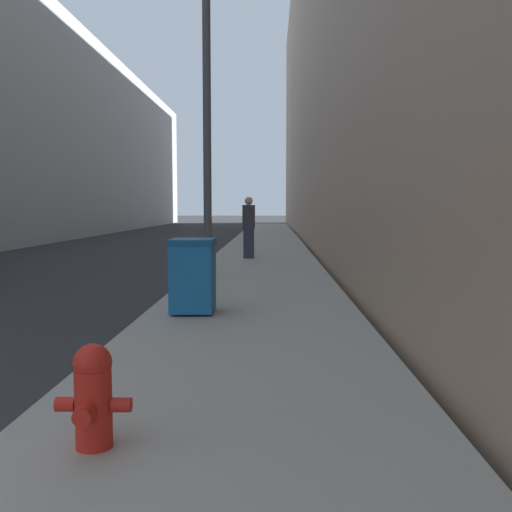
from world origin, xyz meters
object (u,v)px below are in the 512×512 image
Objects in this scene: fire_hydrant at (93,394)px; lamppost at (207,81)px; pedestrian_on_sidewalk at (249,227)px; trash_bin at (193,275)px.

lamppost reaches higher than fire_hydrant.
fire_hydrant is at bearing -91.86° from pedestrian_on_sidewalk.
lamppost is (-0.26, 4.18, 3.55)m from trash_bin.
pedestrian_on_sidewalk is (0.42, 12.97, 0.55)m from fire_hydrant.
fire_hydrant is 0.10× the size of lamppost.
lamppost is at bearing -99.15° from pedestrian_on_sidewalk.
trash_bin is at bearing 90.11° from fire_hydrant.
fire_hydrant is 0.37× the size of pedestrian_on_sidewalk.
fire_hydrant is 12.99m from pedestrian_on_sidewalk.
pedestrian_on_sidewalk is (0.69, 4.30, -3.20)m from lamppost.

